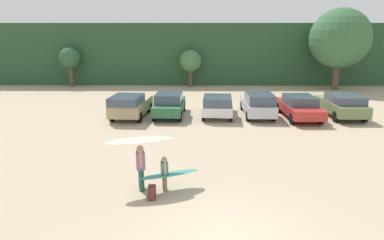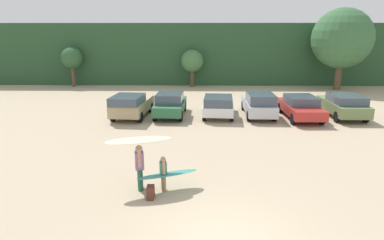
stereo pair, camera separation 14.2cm
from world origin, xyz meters
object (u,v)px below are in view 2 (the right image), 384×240
Objects in this scene: person_adult at (140,165)px; person_child at (163,172)px; parked_car_white at (218,105)px; parked_car_silver at (259,104)px; surfboard_teal at (167,174)px; parked_car_olive_green at (343,105)px; parked_car_tan at (131,105)px; surfboard_cream at (139,140)px; backpack_dropped at (151,192)px; parked_car_forest_green at (170,104)px; parked_car_red at (300,107)px.

person_adult is 0.87m from person_child.
person_adult is 1.30× the size of person_child.
parked_car_white is at bearing -119.99° from person_adult.
parked_car_silver is 2.09× the size of surfboard_teal.
parked_car_olive_green is 3.49× the size of person_child.
parked_car_tan is 10.40m from surfboard_cream.
parked_car_olive_green is 9.68× the size of backpack_dropped.
parked_car_white is 0.86× the size of parked_car_silver.
person_adult is (2.27, -10.26, 0.08)m from parked_car_tan.
parked_car_tan reaches higher than backpack_dropped.
parked_car_tan is 1.10× the size of parked_car_white.
parked_car_forest_green reaches higher than parked_car_red.
parked_car_white is at bearing 75.66° from backpack_dropped.
parked_car_silver is at bearing 76.92° from parked_car_red.
parked_car_olive_green is at bearing -84.37° from parked_car_red.
parked_car_red is (5.20, -0.30, -0.01)m from parked_car_white.
surfboard_cream is at bearing -28.97° from person_child.
surfboard_teal is at bearing 142.63° from parked_car_red.
parked_car_red is 2.88m from parked_car_olive_green.
parked_car_tan is 1.97× the size of surfboard_teal.
parked_car_forest_green is at bearing 85.91° from parked_car_red.
parked_car_silver is 12.25m from surfboard_cream.
surfboard_teal is (0.76, -10.76, -0.21)m from parked_car_forest_green.
parked_car_olive_green is (8.06, 0.04, 0.04)m from parked_car_white.
parked_car_white is 8.06m from parked_car_olive_green.
person_adult is 1.10m from backpack_dropped.
person_child is 0.18m from surfboard_teal.
surfboard_cream is at bearing 166.19° from parked_car_white.
parked_car_olive_green is at bearing -87.92° from parked_car_forest_green.
parked_car_forest_green is 10.67m from person_adult.
parked_car_white is 10.93m from person_child.
person_child reaches higher than backpack_dropped.
person_child is (-7.71, -10.34, -0.06)m from parked_car_red.
parked_car_red is at bearing -90.41° from parked_car_forest_green.
parked_car_red reaches higher than backpack_dropped.
parked_car_red is (10.81, -0.02, -0.07)m from parked_car_tan.
parked_car_tan is 0.96× the size of parked_car_red.
parked_car_tan is at bearing 91.41° from parked_car_olive_green.
parked_car_olive_green is at bearing -91.05° from parked_car_silver.
person_child is 2.77× the size of backpack_dropped.
surfboard_cream is at bearing 118.58° from backpack_dropped.
parked_car_silver is at bearing -80.77° from parked_car_white.
parked_car_silver is at bearing -80.94° from parked_car_tan.
parked_car_olive_green is 2.68× the size of person_adult.
backpack_dropped is at bearing 136.01° from parked_car_olive_green.
parked_car_olive_green is (2.86, 0.34, 0.05)m from parked_car_red.
surfboard_teal is (0.14, 0.02, -0.10)m from person_child.
parked_car_tan is at bearing 94.61° from parked_car_silver.
parked_car_tan is 10.81m from parked_car_red.
surfboard_cream is (-8.55, -10.09, 1.00)m from parked_car_red.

